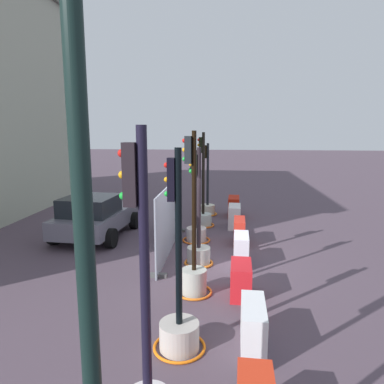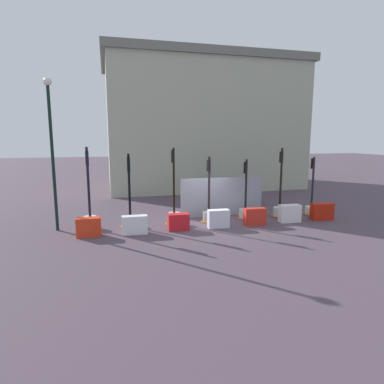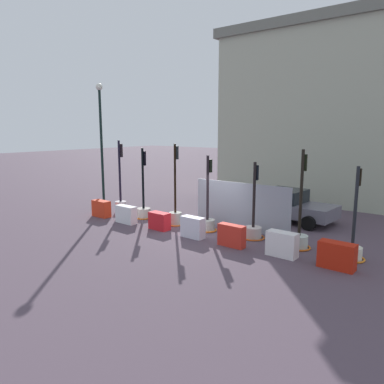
{
  "view_description": "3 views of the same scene",
  "coord_description": "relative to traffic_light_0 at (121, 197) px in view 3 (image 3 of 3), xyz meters",
  "views": [
    {
      "loc": [
        -9.6,
        -0.5,
        3.79
      ],
      "look_at": [
        2.25,
        0.63,
        1.69
      ],
      "focal_mm": 32.81,
      "sensor_mm": 36.0,
      "label": 1
    },
    {
      "loc": [
        -5.01,
        -15.39,
        4.3
      ],
      "look_at": [
        -0.91,
        0.37,
        1.55
      ],
      "focal_mm": 30.62,
      "sensor_mm": 36.0,
      "label": 2
    },
    {
      "loc": [
        8.94,
        -12.7,
        4.45
      ],
      "look_at": [
        -0.87,
        0.15,
        1.67
      ],
      "focal_mm": 34.39,
      "sensor_mm": 36.0,
      "label": 3
    }
  ],
  "objects": [
    {
      "name": "site_fence_panel",
      "position": [
        6.92,
        0.81,
        0.22
      ],
      "size": [
        4.67,
        0.5,
        2.13
      ],
      "color": "#8F97A6",
      "rests_on": "ground_plane"
    },
    {
      "name": "construction_barrier_2",
      "position": [
        4.0,
        -1.31,
        -0.42
      ],
      "size": [
        0.99,
        0.51,
        0.77
      ],
      "color": "red",
      "rests_on": "ground_plane"
    },
    {
      "name": "traffic_light_1",
      "position": [
        1.86,
        -0.14,
        -0.27
      ],
      "size": [
        0.94,
        0.94,
        3.52
      ],
      "color": "#BAB1A9",
      "rests_on": "ground_plane"
    },
    {
      "name": "traffic_light_2",
      "position": [
        4.01,
        -0.21,
        -0.16
      ],
      "size": [
        0.86,
        0.86,
        3.79
      ],
      "color": "#ABACA1",
      "rests_on": "ground_plane"
    },
    {
      "name": "construction_barrier_5",
      "position": [
        9.82,
        -1.3,
        -0.36
      ],
      "size": [
        1.1,
        0.5,
        0.89
      ],
      "color": "silver",
      "rests_on": "ground_plane"
    },
    {
      "name": "traffic_light_3",
      "position": [
        5.83,
        -0.18,
        -0.23
      ],
      "size": [
        0.84,
        0.84,
        3.34
      ],
      "color": "#AAAAA1",
      "rests_on": "ground_plane"
    },
    {
      "name": "construction_barrier_3",
      "position": [
        5.94,
        -1.39,
        -0.37
      ],
      "size": [
        1.04,
        0.45,
        0.87
      ],
      "color": "silver",
      "rests_on": "ground_plane"
    },
    {
      "name": "traffic_light_0",
      "position": [
        0.0,
        0.0,
        0.0
      ],
      "size": [
        0.59,
        0.59,
        3.85
      ],
      "color": "silver",
      "rests_on": "ground_plane"
    },
    {
      "name": "construction_barrier_0",
      "position": [
        -0.01,
        -1.31,
        -0.38
      ],
      "size": [
        1.05,
        0.48,
        0.84
      ],
      "color": "red",
      "rests_on": "ground_plane"
    },
    {
      "name": "construction_barrier_6",
      "position": [
        11.69,
        -1.31,
        -0.37
      ],
      "size": [
        1.16,
        0.52,
        0.87
      ],
      "color": "red",
      "rests_on": "ground_plane"
    },
    {
      "name": "traffic_light_5",
      "position": [
        9.94,
        -0.05,
        -0.21
      ],
      "size": [
        0.91,
        0.91,
        3.72
      ],
      "color": "silver",
      "rests_on": "ground_plane"
    },
    {
      "name": "construction_barrier_1",
      "position": [
        1.97,
        -1.43,
        -0.39
      ],
      "size": [
        1.14,
        0.45,
        0.83
      ],
      "color": "white",
      "rests_on": "ground_plane"
    },
    {
      "name": "street_lamp_post",
      "position": [
        -1.47,
        0.05,
        3.38
      ],
      "size": [
        0.36,
        0.36,
        6.85
      ],
      "color": "black",
      "rests_on": "ground_plane"
    },
    {
      "name": "ground_plane",
      "position": [
        5.9,
        -0.4,
        -0.8
      ],
      "size": [
        120.0,
        120.0,
        0.0
      ],
      "primitive_type": "plane",
      "color": "#50414D"
    },
    {
      "name": "construction_barrier_4",
      "position": [
        7.82,
        -1.41,
        -0.38
      ],
      "size": [
        1.09,
        0.41,
        0.85
      ],
      "color": "red",
      "rests_on": "ground_plane"
    },
    {
      "name": "traffic_light_6",
      "position": [
        11.87,
        -0.12,
        -0.29
      ],
      "size": [
        0.89,
        0.89,
        3.23
      ],
      "color": "silver",
      "rests_on": "ground_plane"
    },
    {
      "name": "building_main_facade",
      "position": [
        9.01,
        12.7,
        4.61
      ],
      "size": [
        16.56,
        10.16,
        10.79
      ],
      "color": "#A7AD95",
      "rests_on": "ground_plane"
    },
    {
      "name": "car_grey_saloon",
      "position": [
        8.12,
        3.7,
        -0.03
      ],
      "size": [
        3.94,
        2.51,
        1.54
      ],
      "color": "slate",
      "rests_on": "ground_plane"
    },
    {
      "name": "traffic_light_4",
      "position": [
        7.96,
        0.06,
        -0.31
      ],
      "size": [
        0.97,
        0.97,
        3.14
      ],
      "color": "beige",
      "rests_on": "ground_plane"
    }
  ]
}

